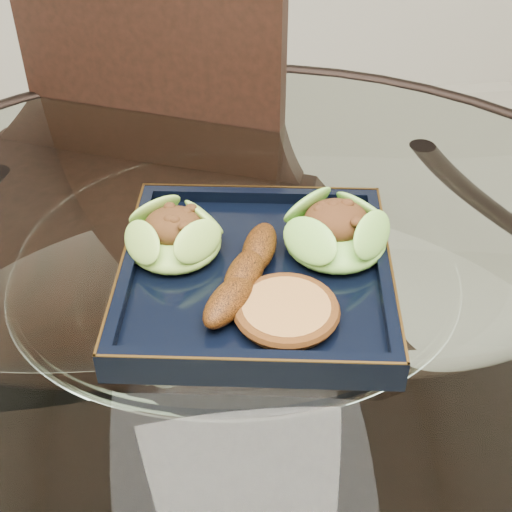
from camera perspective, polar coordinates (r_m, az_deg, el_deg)
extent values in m
cylinder|color=white|center=(0.72, -1.65, -3.78)|extent=(1.10, 1.10, 0.01)
torus|color=black|center=(0.72, -1.65, -3.78)|extent=(1.13, 1.13, 0.02)
cylinder|color=black|center=(1.23, 10.58, -6.99)|extent=(0.04, 0.04, 0.75)
cylinder|color=black|center=(1.21, -16.11, -9.09)|extent=(0.04, 0.04, 0.75)
cube|color=black|center=(1.12, -10.61, -6.78)|extent=(0.54, 0.54, 0.04)
cube|color=black|center=(1.09, -8.02, 9.77)|extent=(0.37, 0.18, 0.45)
cylinder|color=black|center=(1.46, -12.81, -7.13)|extent=(0.03, 0.03, 0.44)
cylinder|color=black|center=(1.35, 0.66, -10.45)|extent=(0.03, 0.03, 0.44)
cube|color=black|center=(0.72, 0.00, -1.85)|extent=(0.31, 0.31, 0.02)
ellipsoid|color=#64A630|center=(0.74, -6.55, 1.42)|extent=(0.11, 0.11, 0.03)
ellipsoid|color=#5BAA31|center=(0.74, 6.40, 1.74)|extent=(0.13, 0.13, 0.04)
ellipsoid|color=#5C2B09|center=(0.69, -0.90, -1.36)|extent=(0.10, 0.15, 0.03)
cylinder|color=#A26A36|center=(0.66, 2.43, -4.48)|extent=(0.10, 0.10, 0.02)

